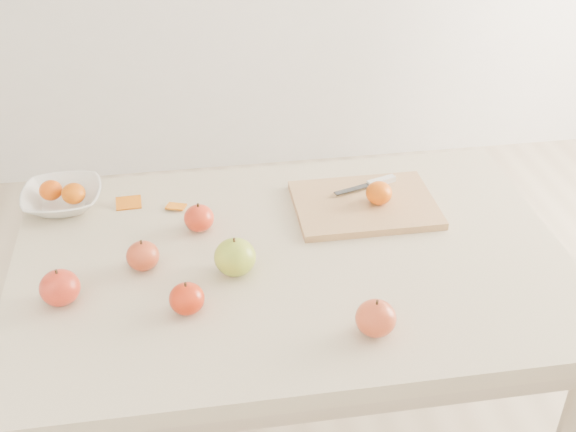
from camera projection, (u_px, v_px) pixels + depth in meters
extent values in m
cube|color=beige|center=(292.00, 263.00, 1.58)|extent=(1.20, 0.80, 0.04)
cylinder|color=#BCAA8E|center=(79.00, 316.00, 1.99)|extent=(0.06, 0.06, 0.71)
cylinder|color=#BCAA8E|center=(453.00, 278.00, 2.13)|extent=(0.06, 0.06, 0.71)
cube|color=tan|center=(365.00, 205.00, 1.72)|extent=(0.33, 0.24, 0.02)
ellipsoid|color=#D06307|center=(379.00, 193.00, 1.70)|extent=(0.06, 0.06, 0.05)
imported|color=white|center=(62.00, 198.00, 1.72)|extent=(0.19, 0.19, 0.05)
ellipsoid|color=#CE4E07|center=(51.00, 190.00, 1.71)|extent=(0.05, 0.05, 0.05)
ellipsoid|color=#CC5F07|center=(73.00, 193.00, 1.70)|extent=(0.06, 0.06, 0.05)
cube|color=orange|center=(129.00, 204.00, 1.73)|extent=(0.06, 0.05, 0.01)
cube|color=orange|center=(176.00, 207.00, 1.72)|extent=(0.05, 0.05, 0.01)
cube|color=white|center=(381.00, 181.00, 1.78)|extent=(0.08, 0.04, 0.01)
cube|color=#34363B|center=(352.00, 189.00, 1.75)|extent=(0.10, 0.04, 0.00)
ellipsoid|color=olive|center=(235.00, 257.00, 1.49)|extent=(0.09, 0.09, 0.08)
ellipsoid|color=#9A0709|center=(199.00, 218.00, 1.63)|extent=(0.07, 0.07, 0.06)
ellipsoid|color=maroon|center=(143.00, 256.00, 1.51)|extent=(0.07, 0.07, 0.06)
ellipsoid|color=maroon|center=(60.00, 288.00, 1.42)|extent=(0.08, 0.08, 0.07)
ellipsoid|color=#A42714|center=(376.00, 318.00, 1.34)|extent=(0.08, 0.08, 0.07)
ellipsoid|color=#950D07|center=(187.00, 299.00, 1.40)|extent=(0.07, 0.07, 0.06)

